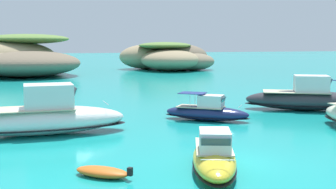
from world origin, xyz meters
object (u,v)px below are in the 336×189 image
at_px(motorboat_yellow, 214,157).
at_px(motorboat_charcoal, 305,99).
at_px(islet_small, 169,58).
at_px(motorboat_white, 42,118).
at_px(islet_large, 8,60).
at_px(motorboat_navy, 207,112).
at_px(dinghy_tender, 102,172).

relative_size(motorboat_yellow, motorboat_charcoal, 0.66).
xyz_separation_m(islet_small, motorboat_white, (-26.03, -60.77, -1.28)).
relative_size(islet_large, motorboat_white, 2.74).
distance_m(islet_large, motorboat_yellow, 65.91).
height_order(islet_large, motorboat_charcoal, islet_large).
bearing_deg(islet_large, motorboat_navy, -71.57).
xyz_separation_m(motorboat_white, dinghy_tender, (2.52, -10.05, -0.86)).
distance_m(islet_large, motorboat_white, 54.30).
xyz_separation_m(islet_small, motorboat_navy, (-13.99, -58.91, -1.70)).
bearing_deg(motorboat_navy, motorboat_charcoal, 13.39).
bearing_deg(motorboat_white, motorboat_charcoal, 10.91).
relative_size(islet_large, motorboat_yellow, 4.37).
height_order(motorboat_white, dinghy_tender, motorboat_white).
distance_m(islet_small, motorboat_yellow, 73.71).
xyz_separation_m(islet_small, motorboat_charcoal, (-3.98, -56.52, -1.35)).
height_order(motorboat_charcoal, motorboat_navy, motorboat_charcoal).
bearing_deg(islet_small, motorboat_navy, -103.36).
bearing_deg(motorboat_white, motorboat_yellow, -54.25).
bearing_deg(motorboat_navy, motorboat_yellow, -109.58).
height_order(islet_large, motorboat_white, islet_large).
bearing_deg(motorboat_navy, dinghy_tender, -128.62).
xyz_separation_m(motorboat_white, motorboat_navy, (12.04, 1.87, -0.42)).
xyz_separation_m(islet_large, islet_small, (31.36, 6.76, -0.31)).
height_order(motorboat_navy, dinghy_tender, motorboat_navy).
bearing_deg(motorboat_white, islet_large, 95.64).
relative_size(islet_small, motorboat_white, 2.20).
relative_size(motorboat_yellow, motorboat_navy, 1.08).
xyz_separation_m(islet_large, motorboat_yellow, (12.95, -64.59, -2.01)).
xyz_separation_m(motorboat_charcoal, dinghy_tender, (-19.52, -14.30, -0.79)).
distance_m(motorboat_white, motorboat_navy, 12.19).
distance_m(motorboat_white, dinghy_tender, 10.40).
bearing_deg(motorboat_navy, islet_small, 76.64).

